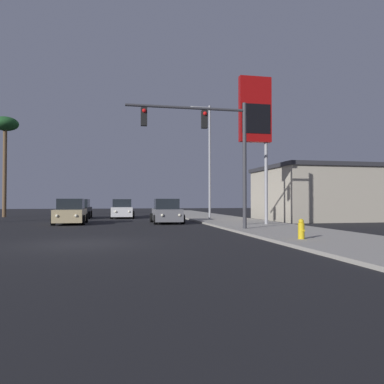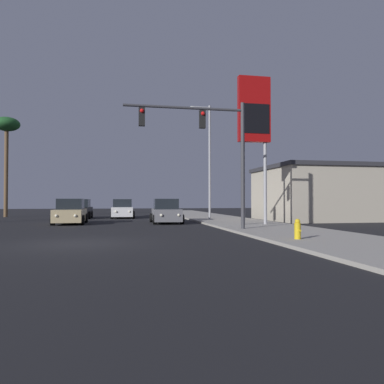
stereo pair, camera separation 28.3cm
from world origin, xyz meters
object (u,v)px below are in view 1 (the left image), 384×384
at_px(traffic_light_mast, 213,139).
at_px(palm_tree_mid, 5,130).
at_px(car_grey, 167,212).
at_px(gas_station_sign, 255,118).
at_px(car_tan, 71,213).
at_px(fire_hydrant, 301,229).
at_px(street_lamp, 208,156).
at_px(car_black, 79,210).
at_px(car_white, 122,209).

relative_size(traffic_light_mast, palm_tree_mid, 0.68).
bearing_deg(car_grey, traffic_light_mast, 102.50).
xyz_separation_m(traffic_light_mast, gas_station_sign, (3.50, 3.14, 1.95)).
distance_m(car_tan, palm_tree_mid, 15.93).
bearing_deg(palm_tree_mid, fire_hydrant, -55.66).
bearing_deg(street_lamp, traffic_light_mast, -102.73).
xyz_separation_m(car_tan, gas_station_sign, (11.26, -4.57, 5.86)).
bearing_deg(fire_hydrant, car_black, 115.57).
height_order(car_grey, car_black, same).
distance_m(car_grey, gas_station_sign, 8.73).
relative_size(car_tan, palm_tree_mid, 0.45).
xyz_separation_m(street_lamp, gas_station_sign, (1.15, -7.28, 1.50)).
distance_m(car_black, gas_station_sign, 17.80).
relative_size(car_white, car_black, 1.00).
bearing_deg(fire_hydrant, street_lamp, 88.81).
bearing_deg(car_tan, car_black, -88.74).
bearing_deg(gas_station_sign, car_grey, 138.67).
relative_size(car_grey, car_white, 1.00).
bearing_deg(fire_hydrant, traffic_light_mast, 110.64).
height_order(car_grey, fire_hydrant, car_grey).
xyz_separation_m(car_black, fire_hydrant, (9.96, -20.83, -0.27)).
xyz_separation_m(car_white, car_black, (-3.68, -0.16, 0.00)).
distance_m(fire_hydrant, palm_tree_mid, 31.35).
relative_size(car_grey, fire_hydrant, 5.71).
relative_size(traffic_light_mast, fire_hydrant, 8.55).
bearing_deg(car_black, car_white, -175.56).
xyz_separation_m(car_black, palm_tree_mid, (-7.17, 4.25, 7.49)).
relative_size(car_tan, gas_station_sign, 0.48).
xyz_separation_m(fire_hydrant, palm_tree_mid, (-17.13, 25.08, 7.76)).
relative_size(traffic_light_mast, gas_station_sign, 0.72).
bearing_deg(fire_hydrant, car_grey, 104.82).
height_order(car_black, gas_station_sign, gas_station_sign).
height_order(car_white, gas_station_sign, gas_station_sign).
xyz_separation_m(car_tan, palm_tree_mid, (-7.36, 11.98, 7.49)).
distance_m(car_grey, palm_tree_mid, 19.90).
height_order(car_tan, street_lamp, street_lamp).
distance_m(car_grey, car_tan, 6.40).
distance_m(car_white, car_black, 3.68).
height_order(car_white, palm_tree_mid, palm_tree_mid).
height_order(car_black, street_lamp, street_lamp).
bearing_deg(gas_station_sign, car_tan, 157.89).
bearing_deg(street_lamp, fire_hydrant, -91.19).
relative_size(gas_station_sign, palm_tree_mid, 0.95).
bearing_deg(palm_tree_mid, car_black, -30.66).
xyz_separation_m(street_lamp, palm_tree_mid, (-17.46, 9.28, 3.13)).
height_order(street_lamp, fire_hydrant, street_lamp).
bearing_deg(palm_tree_mid, street_lamp, -27.98).
bearing_deg(car_white, traffic_light_mast, 106.98).
xyz_separation_m(car_white, traffic_light_mast, (4.26, -15.61, 3.90)).
bearing_deg(car_grey, fire_hydrant, 106.94).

